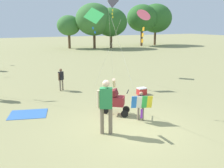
# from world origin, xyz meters

# --- Properties ---
(ground_plane) EXTENTS (120.00, 120.00, 0.00)m
(ground_plane) POSITION_xyz_m (0.00, 0.00, 0.00)
(ground_plane) COLOR #938E5B
(treeline_distant) EXTENTS (40.21, 7.18, 6.63)m
(treeline_distant) POSITION_xyz_m (4.35, 26.99, 3.82)
(treeline_distant) COLOR brown
(treeline_distant) RESTS_ON ground
(child_with_butterfly_kite) EXTENTS (0.76, 0.50, 1.09)m
(child_with_butterfly_kite) POSITION_xyz_m (0.81, 0.44, 0.66)
(child_with_butterfly_kite) COLOR #7F705B
(child_with_butterfly_kite) RESTS_ON ground
(person_adult_flyer) EXTENTS (0.71, 0.52, 1.87)m
(person_adult_flyer) POSITION_xyz_m (-0.79, -0.01, 1.08)
(person_adult_flyer) COLOR #7F705B
(person_adult_flyer) RESTS_ON ground
(stroller) EXTENTS (1.05, 0.90, 1.03)m
(stroller) POSITION_xyz_m (0.24, 1.40, 0.61)
(stroller) COLOR black
(stroller) RESTS_ON ground
(kite_adult_black) EXTENTS (2.20, 1.47, 4.02)m
(kite_adult_black) POSITION_xyz_m (1.33, 1.25, 3.75)
(kite_adult_black) COLOR pink
(kite_adult_black) RESTS_ON ground
(kite_orange_delta) EXTENTS (2.17, 3.90, 5.45)m
(kite_orange_delta) POSITION_xyz_m (3.64, 8.58, 4.78)
(kite_orange_delta) COLOR black
(kite_orange_delta) RESTS_ON ground
(kite_blue_high) EXTENTS (0.98, 3.29, 4.37)m
(kite_blue_high) POSITION_xyz_m (1.28, 6.05, 3.82)
(kite_blue_high) COLOR green
(kite_blue_high) RESTS_ON ground
(person_sitting_far) EXTENTS (0.33, 0.27, 1.19)m
(person_sitting_far) POSITION_xyz_m (-0.76, 5.83, 0.70)
(person_sitting_far) COLOR #7F705B
(person_sitting_far) RESTS_ON ground
(picnic_blanket) EXTENTS (1.67, 1.41, 0.02)m
(picnic_blanket) POSITION_xyz_m (-2.86, 2.91, 0.01)
(picnic_blanket) COLOR #3366B2
(picnic_blanket) RESTS_ON ground
(cooler_box) EXTENTS (0.45, 0.33, 0.35)m
(cooler_box) POSITION_xyz_m (2.69, 3.31, 0.18)
(cooler_box) COLOR red
(cooler_box) RESTS_ON ground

